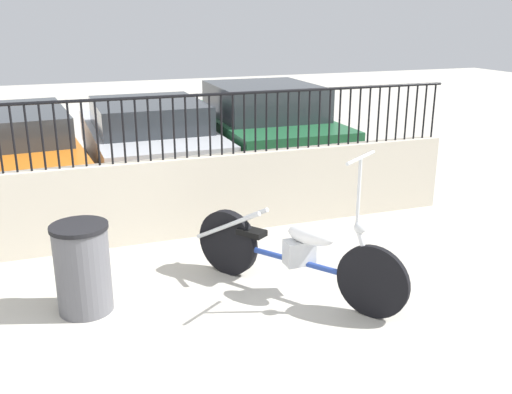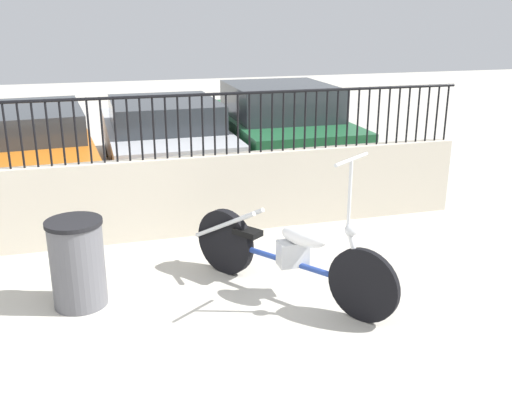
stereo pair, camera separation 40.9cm
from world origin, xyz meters
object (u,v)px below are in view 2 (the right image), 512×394
motorcycle_blue (279,251)px  car_green (277,125)px  trash_bin (78,263)px  car_silver (164,135)px  car_orange (27,146)px

motorcycle_blue → car_green: size_ratio=0.46×
motorcycle_blue → trash_bin: size_ratio=2.32×
car_green → motorcycle_blue: bearing=162.9°
motorcycle_blue → trash_bin: motorcycle_blue is taller
car_silver → motorcycle_blue: bearing=-174.9°
car_silver → car_green: car_green is taller
car_green → car_orange: bearing=95.8°
car_orange → car_green: bearing=-89.4°
motorcycle_blue → trash_bin: 1.89m
car_silver → car_green: 2.01m
trash_bin → car_silver: car_silver is taller
car_orange → car_silver: (2.14, 0.42, -0.02)m
car_silver → car_green: size_ratio=1.00×
car_orange → car_green: (4.15, 0.37, 0.05)m
car_orange → car_green: 4.17m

